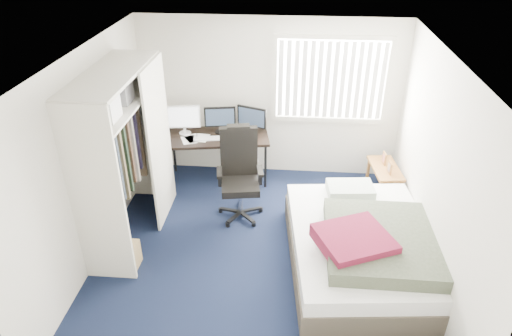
{
  "coord_description": "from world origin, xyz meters",
  "views": [
    {
      "loc": [
        0.35,
        -4.51,
        3.84
      ],
      "look_at": [
        -0.07,
        0.4,
        0.99
      ],
      "focal_mm": 32.0,
      "sensor_mm": 36.0,
      "label": 1
    }
  ],
  "objects_px": {
    "desk": "(217,133)",
    "nightstand": "(385,171)",
    "bed": "(363,247)",
    "office_chair": "(240,183)"
  },
  "relations": [
    {
      "from": "bed",
      "to": "nightstand",
      "type": "bearing_deg",
      "value": 73.07
    },
    {
      "from": "desk",
      "to": "bed",
      "type": "xyz_separation_m",
      "value": [
        2.05,
        -1.92,
        -0.49
      ]
    },
    {
      "from": "office_chair",
      "to": "nightstand",
      "type": "distance_m",
      "value": 2.16
    },
    {
      "from": "desk",
      "to": "nightstand",
      "type": "xyz_separation_m",
      "value": [
        2.53,
        -0.34,
        -0.35
      ]
    },
    {
      "from": "office_chair",
      "to": "bed",
      "type": "height_order",
      "value": "office_chair"
    },
    {
      "from": "desk",
      "to": "office_chair",
      "type": "bearing_deg",
      "value": -64.0
    },
    {
      "from": "nightstand",
      "to": "bed",
      "type": "distance_m",
      "value": 1.67
    },
    {
      "from": "desk",
      "to": "office_chair",
      "type": "distance_m",
      "value": 1.07
    },
    {
      "from": "bed",
      "to": "office_chair",
      "type": "bearing_deg",
      "value": 147.96
    },
    {
      "from": "nightstand",
      "to": "desk",
      "type": "bearing_deg",
      "value": 172.44
    }
  ]
}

